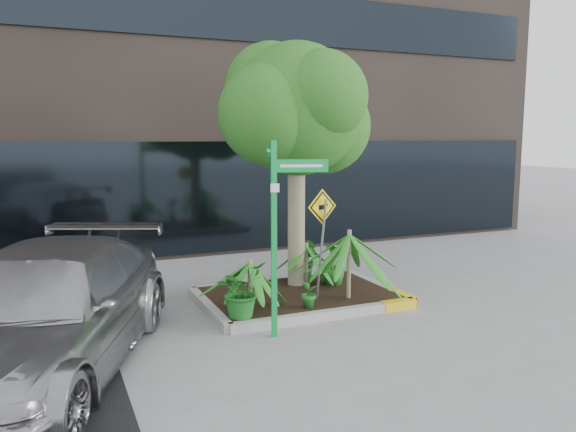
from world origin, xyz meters
name	(u,v)px	position (x,y,z in m)	size (l,w,h in m)	color
ground	(295,307)	(0.00, 0.00, 0.00)	(80.00, 80.00, 0.00)	gray
planter	(301,295)	(0.23, 0.27, 0.10)	(3.35, 2.36, 0.15)	#9E9E99
tree	(296,110)	(0.39, 0.84, 3.28)	(2.99, 2.65, 4.49)	tan
palm_front	(349,234)	(0.83, -0.32, 1.22)	(1.29, 1.29, 1.43)	tan
palm_left	(250,263)	(-0.88, -0.24, 0.89)	(0.89, 0.89, 0.99)	tan
palm_back	(306,246)	(0.59, 0.81, 0.85)	(0.84, 0.84, 0.94)	tan
parked_car	(43,313)	(-3.81, -1.21, 0.75)	(2.10, 5.17, 1.50)	#9D9DA2
shrub_a	(241,290)	(-1.14, -0.55, 0.55)	(0.73, 0.73, 0.81)	#1C621E
shrub_b	(333,264)	(1.01, 0.55, 0.53)	(0.43, 0.43, 0.76)	#236F21
shrub_c	(309,284)	(-0.02, -0.55, 0.52)	(0.39, 0.39, 0.75)	#1E6322
shrub_d	(306,259)	(0.67, 1.00, 0.55)	(0.44, 0.44, 0.80)	#1D5F1B
street_sign_post	(277,217)	(-0.77, -1.10, 1.70)	(0.79, 0.94, 2.76)	#0E9F3F
cattle_sign	(322,226)	(0.35, -0.27, 1.39)	(0.55, 0.26, 1.83)	slate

